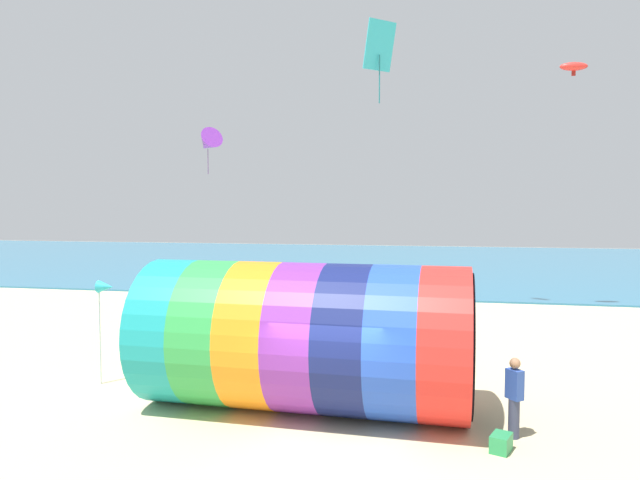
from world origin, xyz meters
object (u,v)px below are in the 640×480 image
object	(u,v)px
beach_flag	(105,292)
kite_handler	(514,397)
giant_inflatable_tube	(306,336)
kite_cyan_diamond	(380,47)
kite_red_parafoil	(574,66)
cooler_box	(501,443)
kite_purple_delta	(208,143)

from	to	relation	value
beach_flag	kite_handler	bearing A→B (deg)	-9.06
giant_inflatable_tube	kite_cyan_diamond	xyz separation A→B (m)	(1.72, 0.67, 7.11)
giant_inflatable_tube	kite_cyan_diamond	size ratio (longest dim) A/B	4.12
giant_inflatable_tube	kite_handler	world-z (taller)	giant_inflatable_tube
kite_red_parafoil	kite_cyan_diamond	size ratio (longest dim) A/B	0.64
giant_inflatable_tube	kite_red_parafoil	xyz separation A→B (m)	(9.27, 14.30, 9.50)
beach_flag	cooler_box	size ratio (longest dim) A/B	5.69
cooler_box	kite_cyan_diamond	bearing A→B (deg)	140.21
kite_red_parafoil	kite_cyan_diamond	world-z (taller)	kite_red_parafoil
giant_inflatable_tube	beach_flag	distance (m)	6.07
giant_inflatable_tube	kite_handler	bearing A→B (deg)	-10.07
kite_purple_delta	kite_red_parafoil	world-z (taller)	kite_red_parafoil
kite_purple_delta	cooler_box	distance (m)	22.73
kite_handler	giant_inflatable_tube	bearing A→B (deg)	169.93
giant_inflatable_tube	beach_flag	xyz separation A→B (m)	(-5.96, 0.86, 0.81)
kite_purple_delta	kite_handler	bearing A→B (deg)	-49.88
giant_inflatable_tube	kite_red_parafoil	bearing A→B (deg)	57.03
beach_flag	giant_inflatable_tube	bearing A→B (deg)	-8.24
giant_inflatable_tube	cooler_box	world-z (taller)	giant_inflatable_tube
cooler_box	kite_red_parafoil	bearing A→B (deg)	73.22
beach_flag	cooler_box	world-z (taller)	beach_flag
kite_purple_delta	beach_flag	bearing A→B (deg)	-79.46
giant_inflatable_tube	kite_cyan_diamond	distance (m)	7.35
kite_purple_delta	cooler_box	world-z (taller)	kite_purple_delta
kite_purple_delta	beach_flag	size ratio (longest dim) A/B	0.82
kite_red_parafoil	kite_handler	bearing A→B (deg)	-106.36
beach_flag	cooler_box	bearing A→B (deg)	-13.41
kite_handler	beach_flag	world-z (taller)	beach_flag
kite_handler	cooler_box	bearing A→B (deg)	-114.58
kite_handler	kite_red_parafoil	size ratio (longest dim) A/B	1.40
kite_red_parafoil	cooler_box	size ratio (longest dim) A/B	2.43
kite_cyan_diamond	beach_flag	distance (m)	9.94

